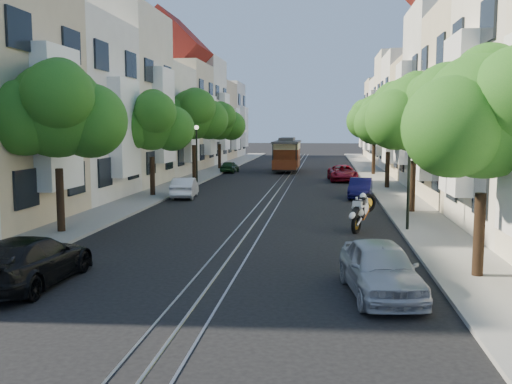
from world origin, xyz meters
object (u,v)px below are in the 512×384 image
(tree_e_a, at_px, (487,118))
(parked_car_e_far, at_px, (343,173))
(tree_e_d, at_px, (375,119))
(lamp_east, at_px, (409,161))
(sportbike_rider, at_px, (361,210))
(parked_car_w_mid, at_px, (185,188))
(tree_w_d, at_px, (220,122))
(parked_car_e_mid, at_px, (360,188))
(tree_e_b, at_px, (416,115))
(parked_car_e_near, at_px, (380,268))
(lamp_west, at_px, (197,145))
(parked_car_w_far, at_px, (230,167))
(tree_w_b, at_px, (152,123))
(tree_w_a, at_px, (58,112))
(tree_e_c, at_px, (390,120))
(cable_car, at_px, (287,153))
(parked_car_w_near, at_px, (30,261))
(tree_w_c, at_px, (194,115))

(tree_e_a, distance_m, parked_car_e_far, 28.84)
(tree_e_d, xyz_separation_m, lamp_east, (-0.96, -26.98, -2.02))
(sportbike_rider, bearing_deg, parked_car_w_mid, 158.64)
(tree_w_d, bearing_deg, parked_car_e_mid, -59.89)
(tree_e_b, distance_m, parked_car_e_near, 14.67)
(tree_w_d, distance_m, parked_car_e_far, 16.13)
(tree_e_b, height_order, parked_car_w_mid, tree_e_b)
(lamp_west, xyz_separation_m, parked_car_w_far, (0.70, 10.44, -2.31))
(tree_w_d, bearing_deg, tree_w_b, -90.00)
(tree_w_b, relative_size, parked_car_w_far, 2.01)
(tree_e_d, distance_m, parked_car_e_near, 36.16)
(sportbike_rider, bearing_deg, parked_car_w_far, 133.41)
(tree_w_a, distance_m, tree_w_b, 12.00)
(parked_car_e_near, bearing_deg, tree_e_b, 70.52)
(tree_e_b, height_order, lamp_east, tree_e_b)
(parked_car_w_mid, relative_size, parked_car_w_far, 1.16)
(tree_e_c, xyz_separation_m, tree_e_d, (0.00, 11.00, 0.27))
(tree_w_a, bearing_deg, tree_e_b, 25.92)
(tree_e_b, xyz_separation_m, parked_car_w_far, (-12.86, 23.46, -4.20))
(parked_car_w_mid, bearing_deg, lamp_west, -88.64)
(tree_e_c, height_order, tree_w_d, same)
(tree_e_c, height_order, parked_car_e_mid, tree_e_c)
(tree_e_c, distance_m, cable_car, 16.78)
(tree_e_b, bearing_deg, lamp_west, 136.15)
(parked_car_w_near, bearing_deg, parked_car_w_mid, -87.47)
(tree_e_d, xyz_separation_m, parked_car_w_near, (-11.96, -35.98, -4.20))
(parked_car_e_far, bearing_deg, tree_w_a, -120.71)
(tree_e_a, bearing_deg, parked_car_e_far, 95.74)
(tree_w_b, height_order, parked_car_w_near, tree_w_b)
(parked_car_e_near, bearing_deg, tree_w_c, 103.39)
(lamp_west, bearing_deg, parked_car_w_far, 86.16)
(tree_e_a, xyz_separation_m, parked_car_w_far, (-12.86, 35.46, -3.87))
(parked_car_e_near, bearing_deg, parked_car_e_far, 82.22)
(tree_e_c, xyz_separation_m, parked_car_e_mid, (-2.14, -5.14, -4.01))
(tree_e_c, distance_m, tree_e_d, 11.00)
(tree_w_a, relative_size, cable_car, 0.89)
(tree_e_b, relative_size, parked_car_e_mid, 1.87)
(parked_car_w_far, bearing_deg, tree_e_a, 113.84)
(tree_e_d, distance_m, tree_w_a, 32.38)
(lamp_west, height_order, parked_car_w_far, lamp_west)
(parked_car_e_near, bearing_deg, cable_car, 89.31)
(tree_w_d, relative_size, parked_car_w_far, 2.08)
(tree_e_a, bearing_deg, cable_car, 101.67)
(sportbike_rider, bearing_deg, cable_car, 123.12)
(tree_w_d, xyz_separation_m, parked_car_e_far, (11.54, -10.55, -3.99))
(tree_w_d, xyz_separation_m, parked_car_e_mid, (12.26, -21.14, -4.01))
(tree_w_b, relative_size, lamp_east, 1.51)
(tree_e_b, relative_size, tree_w_c, 0.94)
(parked_car_w_near, bearing_deg, parked_car_e_mid, -115.30)
(tree_w_b, relative_size, tree_w_c, 0.88)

